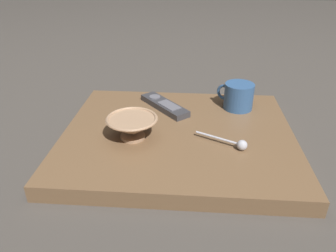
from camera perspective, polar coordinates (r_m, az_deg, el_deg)
ground_plane at (r=0.92m, az=1.77°, el=-3.10°), size 6.00×6.00×0.00m
table at (r=0.91m, az=1.79°, el=-1.97°), size 0.53×0.62×0.04m
cereal_bowl at (r=0.85m, az=-6.28°, el=-0.02°), size 0.13×0.13×0.06m
coffee_mug at (r=1.03m, az=12.16°, el=5.13°), size 0.09×0.11×0.08m
teaspoon at (r=0.83m, az=12.00°, el=-3.04°), size 0.07×0.13×0.03m
tv_remote_near at (r=1.02m, az=-0.64°, el=3.65°), size 0.18×0.16×0.02m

